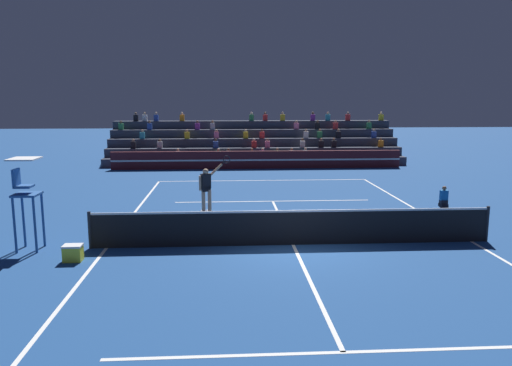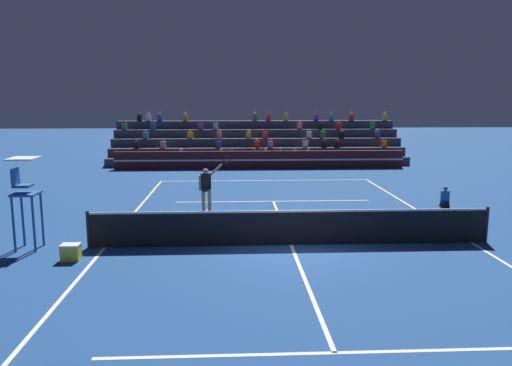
# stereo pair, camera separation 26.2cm
# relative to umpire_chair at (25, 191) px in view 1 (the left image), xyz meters

# --- Properties ---
(ground_plane) EXTENTS (120.00, 120.00, 0.00)m
(ground_plane) POSITION_rel_umpire_chair_xyz_m (7.69, 0.00, -1.72)
(ground_plane) COLOR navy
(court_lines) EXTENTS (11.10, 23.90, 0.01)m
(court_lines) POSITION_rel_umpire_chair_xyz_m (7.69, 0.00, -1.71)
(court_lines) COLOR white
(court_lines) RESTS_ON ground
(tennis_net) EXTENTS (12.00, 0.10, 1.10)m
(tennis_net) POSITION_rel_umpire_chair_xyz_m (7.69, 0.00, -1.17)
(tennis_net) COLOR black
(tennis_net) RESTS_ON ground
(sponsor_banner_wall) EXTENTS (18.00, 0.26, 1.10)m
(sponsor_banner_wall) POSITION_rel_umpire_chair_xyz_m (7.69, 16.51, -1.17)
(sponsor_banner_wall) COLOR #51191E
(sponsor_banner_wall) RESTS_ON ground
(bleacher_stand) EXTENTS (19.62, 4.75, 3.38)m
(bleacher_stand) POSITION_rel_umpire_chair_xyz_m (7.69, 20.31, -0.70)
(bleacher_stand) COLOR #383D4C
(bleacher_stand) RESTS_ON ground
(umpire_chair) EXTENTS (0.76, 0.84, 2.67)m
(umpire_chair) POSITION_rel_umpire_chair_xyz_m (0.00, 0.00, 0.00)
(umpire_chair) COLOR #285699
(umpire_chair) RESTS_ON ground
(ball_kid_courtside) EXTENTS (0.30, 0.36, 0.84)m
(ball_kid_courtside) POSITION_rel_umpire_chair_xyz_m (14.49, 4.94, -1.39)
(ball_kid_courtside) COLOR black
(ball_kid_courtside) RESTS_ON ground
(tennis_player) EXTENTS (1.26, 0.73, 2.22)m
(tennis_player) POSITION_rel_umpire_chair_xyz_m (4.97, 4.41, -0.74)
(tennis_player) COLOR tan
(tennis_player) RESTS_ON ground
(tennis_ball) EXTENTS (0.07, 0.07, 0.07)m
(tennis_ball) POSITION_rel_umpire_chair_xyz_m (10.95, 2.77, -1.68)
(tennis_ball) COLOR #C6DB33
(tennis_ball) RESTS_ON ground
(equipment_cooler) EXTENTS (0.50, 0.38, 0.45)m
(equipment_cooler) POSITION_rel_umpire_chair_xyz_m (1.57, -1.14, -1.49)
(equipment_cooler) COLOR yellow
(equipment_cooler) RESTS_ON ground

